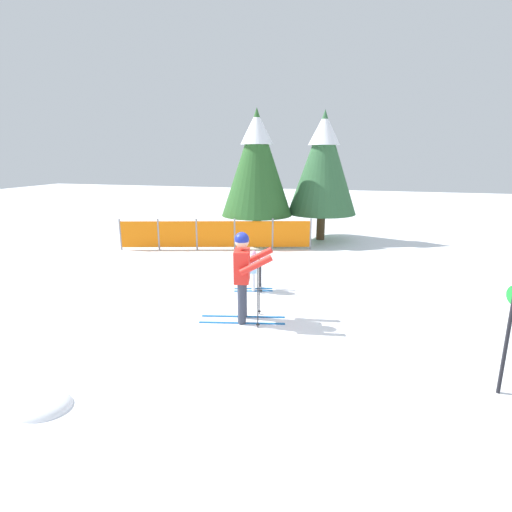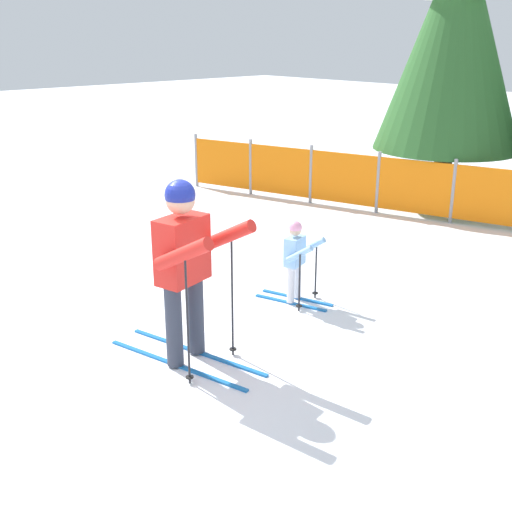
% 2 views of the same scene
% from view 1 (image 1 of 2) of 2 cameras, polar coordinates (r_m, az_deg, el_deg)
% --- Properties ---
extents(ground_plane, '(60.00, 60.00, 0.00)m').
position_cam_1_polar(ground_plane, '(7.68, -3.94, -9.78)').
color(ground_plane, white).
extents(skier_adult, '(1.69, 0.84, 1.75)m').
position_cam_1_polar(skier_adult, '(7.51, -1.78, -1.80)').
color(skier_adult, '#1966B2').
rests_on(skier_adult, ground_plane).
extents(skier_child, '(0.93, 0.53, 0.97)m').
position_cam_1_polar(skier_child, '(9.34, -0.28, -1.67)').
color(skier_child, '#1966B2').
rests_on(skier_child, ground_plane).
extents(safety_fence, '(6.19, 1.82, 1.05)m').
position_cam_1_polar(safety_fence, '(13.46, -5.78, 3.12)').
color(safety_fence, gray).
rests_on(safety_fence, ground_plane).
extents(conifer_far, '(2.52, 2.52, 4.67)m').
position_cam_1_polar(conifer_far, '(14.34, 0.11, 13.39)').
color(conifer_far, '#4C3823').
rests_on(conifer_far, ground_plane).
extents(conifer_near, '(2.51, 2.51, 4.66)m').
position_cam_1_polar(conifer_near, '(14.98, 9.60, 13.20)').
color(conifer_near, '#4C3823').
rests_on(conifer_near, ground_plane).
extents(trail_marker, '(0.17, 0.24, 1.56)m').
position_cam_1_polar(trail_marker, '(6.19, 32.49, -8.63)').
color(trail_marker, black).
rests_on(trail_marker, ground_plane).
extents(snow_mound, '(0.78, 0.67, 0.31)m').
position_cam_1_polar(snow_mound, '(6.12, -28.29, -18.42)').
color(snow_mound, white).
rests_on(snow_mound, ground_plane).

